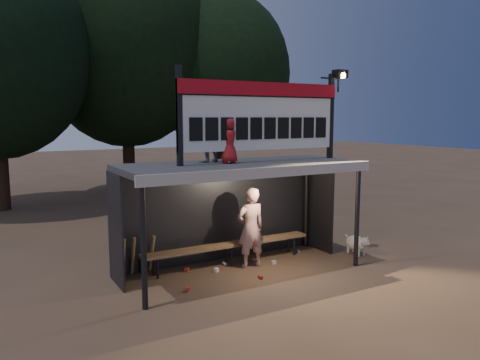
# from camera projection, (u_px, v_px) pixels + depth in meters

# --- Properties ---
(ground) EXTENTS (80.00, 80.00, 0.00)m
(ground) POSITION_uv_depth(u_px,v_px,m) (241.00, 271.00, 9.93)
(ground) COLOR #4E3727
(ground) RESTS_ON ground
(player) EXTENTS (0.65, 0.44, 1.75)m
(player) POSITION_uv_depth(u_px,v_px,m) (251.00, 228.00, 10.13)
(player) COLOR white
(player) RESTS_ON ground
(child_a) EXTENTS (0.65, 0.57, 1.14)m
(child_a) POSITION_uv_depth(u_px,v_px,m) (206.00, 135.00, 9.62)
(child_a) COLOR slate
(child_a) RESTS_ON dugout_shelter
(child_b) EXTENTS (0.49, 0.36, 0.92)m
(child_b) POSITION_uv_depth(u_px,v_px,m) (229.00, 141.00, 9.42)
(child_b) COLOR #A4191E
(child_b) RESTS_ON dugout_shelter
(dugout_shelter) EXTENTS (5.10, 2.08, 2.32)m
(dugout_shelter) POSITION_uv_depth(u_px,v_px,m) (235.00, 184.00, 9.89)
(dugout_shelter) COLOR #373739
(dugout_shelter) RESTS_ON ground
(scoreboard_assembly) EXTENTS (4.10, 0.27, 1.99)m
(scoreboard_assembly) POSITION_uv_depth(u_px,v_px,m) (265.00, 114.00, 9.75)
(scoreboard_assembly) COLOR black
(scoreboard_assembly) RESTS_ON dugout_shelter
(bench) EXTENTS (4.00, 0.35, 0.48)m
(bench) POSITION_uv_depth(u_px,v_px,m) (229.00, 245.00, 10.34)
(bench) COLOR olive
(bench) RESTS_ON ground
(tree_mid) EXTENTS (7.22, 7.22, 10.36)m
(tree_mid) POSITION_uv_depth(u_px,v_px,m) (125.00, 47.00, 19.51)
(tree_mid) COLOR black
(tree_mid) RESTS_ON ground
(tree_right) EXTENTS (6.08, 6.08, 8.72)m
(tree_right) POSITION_uv_depth(u_px,v_px,m) (222.00, 73.00, 20.73)
(tree_right) COLOR #301F15
(tree_right) RESTS_ON ground
(dog) EXTENTS (0.36, 0.81, 0.49)m
(dog) POSITION_uv_depth(u_px,v_px,m) (357.00, 243.00, 11.12)
(dog) COLOR silver
(dog) RESTS_ON ground
(bats) EXTENTS (0.68, 0.35, 0.84)m
(bats) POSITION_uv_depth(u_px,v_px,m) (138.00, 255.00, 9.61)
(bats) COLOR olive
(bats) RESTS_ON ground
(litter) EXTENTS (3.46, 1.28, 0.08)m
(litter) POSITION_uv_depth(u_px,v_px,m) (237.00, 268.00, 10.00)
(litter) COLOR #AF2B1E
(litter) RESTS_ON ground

